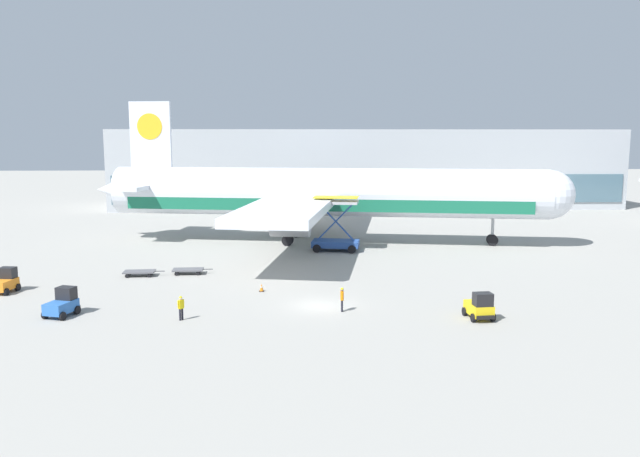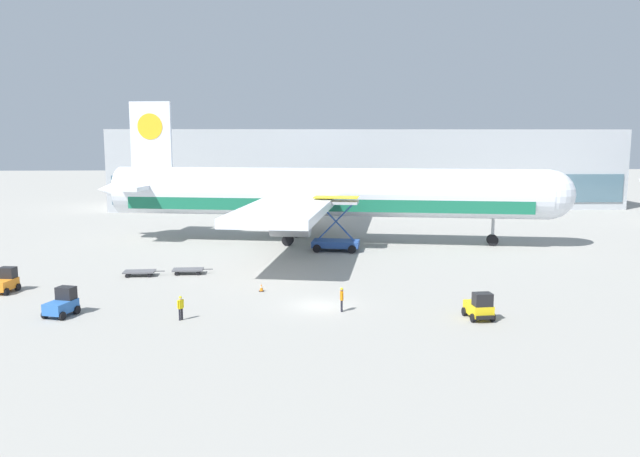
# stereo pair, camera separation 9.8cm
# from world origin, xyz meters

# --- Properties ---
(ground_plane) EXTENTS (400.00, 400.00, 0.00)m
(ground_plane) POSITION_xyz_m (0.00, 0.00, 0.00)
(ground_plane) COLOR #9E9B93
(terminal_building) EXTENTS (90.00, 18.20, 14.00)m
(terminal_building) POSITION_xyz_m (12.06, 69.42, 6.99)
(terminal_building) COLOR #B2B7BC
(terminal_building) RESTS_ON ground_plane
(airplane_main) EXTENTS (57.64, 48.66, 17.00)m
(airplane_main) POSITION_xyz_m (1.44, 29.30, 5.84)
(airplane_main) COLOR silver
(airplane_main) RESTS_ON ground_plane
(scissor_lift_loader) EXTENTS (5.65, 4.16, 6.08)m
(scissor_lift_loader) POSITION_xyz_m (2.96, 23.23, 2.27)
(scissor_lift_loader) COLOR #284C99
(scissor_lift_loader) RESTS_ON ground_plane
(baggage_tug_foreground) EXTENTS (1.84, 2.57, 2.00)m
(baggage_tug_foreground) POSITION_xyz_m (10.98, -4.03, 0.88)
(baggage_tug_foreground) COLOR yellow
(baggage_tug_foreground) RESTS_ON ground_plane
(baggage_tug_mid) EXTENTS (2.25, 2.75, 2.00)m
(baggage_tug_mid) POSITION_xyz_m (-18.49, -1.66, 0.88)
(baggage_tug_mid) COLOR #2D66B7
(baggage_tug_mid) RESTS_ON ground_plane
(baggage_tug_far) EXTENTS (1.97, 2.64, 2.00)m
(baggage_tug_far) POSITION_xyz_m (-25.66, 5.51, 0.88)
(baggage_tug_far) COLOR orange
(baggage_tug_far) RESTS_ON ground_plane
(baggage_dolly_lead) EXTENTS (3.73, 1.60, 0.48)m
(baggage_dolly_lead) POSITION_xyz_m (-16.05, 11.09, 0.39)
(baggage_dolly_lead) COLOR #56565B
(baggage_dolly_lead) RESTS_ON ground_plane
(baggage_dolly_second) EXTENTS (3.73, 1.60, 0.48)m
(baggage_dolly_second) POSITION_xyz_m (-11.72, 11.74, 0.39)
(baggage_dolly_second) COLOR #56565B
(baggage_dolly_second) RESTS_ON ground_plane
(ground_crew_near) EXTENTS (0.40, 0.46, 1.73)m
(ground_crew_near) POSITION_xyz_m (-9.87, -3.20, 1.01)
(ground_crew_near) COLOR black
(ground_crew_near) RESTS_ON ground_plane
(ground_crew_far) EXTENTS (0.23, 0.57, 1.80)m
(ground_crew_far) POSITION_xyz_m (1.51, -1.61, 1.06)
(ground_crew_far) COLOR black
(ground_crew_far) RESTS_ON ground_plane
(traffic_cone_near) EXTENTS (0.40, 0.40, 0.65)m
(traffic_cone_near) POSITION_xyz_m (-4.61, 4.74, 0.32)
(traffic_cone_near) COLOR black
(traffic_cone_near) RESTS_ON ground_plane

